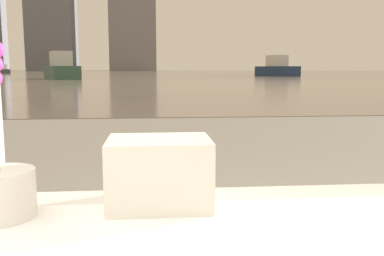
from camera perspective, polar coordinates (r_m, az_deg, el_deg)
towel_stack at (r=1.02m, az=-4.38°, el=-5.87°), size 0.24×0.19×0.16m
harbor_water at (r=62.08m, az=-4.85°, el=7.26°), size 180.00×110.00×0.01m
harbor_boat_0 at (r=43.81m, az=11.23°, el=7.77°), size 3.35×5.76×2.04m
harbor_boat_1 at (r=65.41m, az=-23.91°, el=7.05°), size 2.80×3.62×1.31m
harbor_boat_2 at (r=32.97m, az=-17.03°, el=7.50°), size 3.61×5.65×2.00m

